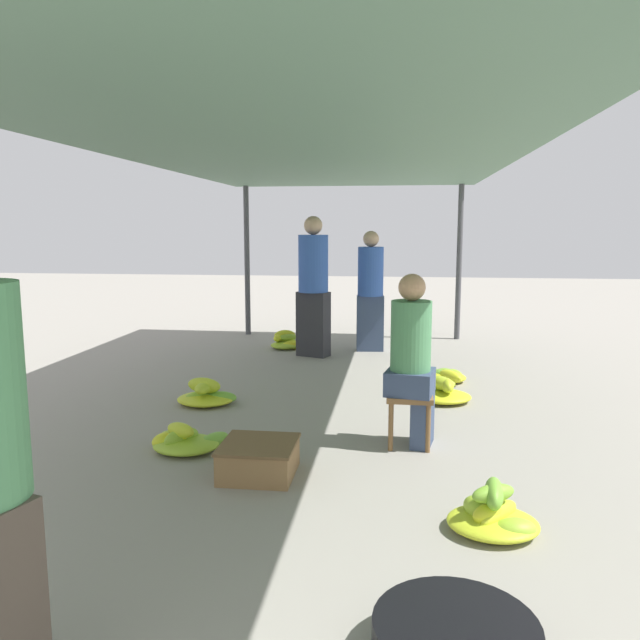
% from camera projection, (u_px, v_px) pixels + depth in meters
% --- Properties ---
extents(canopy_post_back_left, '(0.08, 0.08, 2.25)m').
position_uv_depth(canopy_post_back_left, '(247.00, 261.00, 9.47)').
color(canopy_post_back_left, '#4C4C51').
rests_on(canopy_post_back_left, ground).
extents(canopy_post_back_right, '(0.08, 0.08, 2.25)m').
position_uv_depth(canopy_post_back_right, '(459.00, 263.00, 9.07)').
color(canopy_post_back_right, '#4C4C51').
rests_on(canopy_post_back_right, ground).
extents(canopy_tarp, '(3.56, 8.41, 0.04)m').
position_uv_depth(canopy_tarp, '(314.00, 150.00, 5.17)').
color(canopy_tarp, '#567A60').
rests_on(canopy_tarp, canopy_post_front_left).
extents(stool, '(0.34, 0.34, 0.40)m').
position_uv_depth(stool, '(409.00, 404.00, 4.68)').
color(stool, brown).
rests_on(stool, ground).
extents(vendor_seated, '(0.40, 0.40, 1.30)m').
position_uv_depth(vendor_seated, '(413.00, 358.00, 4.63)').
color(vendor_seated, '#384766').
rests_on(vendor_seated, ground).
extents(banana_pile_left_0, '(0.59, 0.49, 0.22)m').
position_uv_depth(banana_pile_left_0, '(185.00, 441.00, 4.61)').
color(banana_pile_left_0, '#A3C62F').
rests_on(banana_pile_left_0, ground).
extents(banana_pile_left_1, '(0.56, 0.47, 0.25)m').
position_uv_depth(banana_pile_left_1, '(207.00, 396.00, 5.81)').
color(banana_pile_left_1, '#73B237').
rests_on(banana_pile_left_1, ground).
extents(banana_pile_left_2, '(0.49, 0.37, 0.25)m').
position_uv_depth(banana_pile_left_2, '(286.00, 342.00, 8.48)').
color(banana_pile_left_2, yellow).
rests_on(banana_pile_left_2, ground).
extents(banana_pile_right_0, '(0.55, 0.48, 0.24)m').
position_uv_depth(banana_pile_right_0, '(442.00, 391.00, 5.91)').
color(banana_pile_right_0, '#78B437').
rests_on(banana_pile_right_0, ground).
extents(banana_pile_right_1, '(0.50, 0.43, 0.28)m').
position_uv_depth(banana_pile_right_1, '(494.00, 516.00, 3.37)').
color(banana_pile_right_1, yellow).
rests_on(banana_pile_right_1, ground).
extents(banana_pile_right_2, '(0.40, 0.57, 0.15)m').
position_uv_depth(banana_pile_right_2, '(447.00, 376.00, 6.68)').
color(banana_pile_right_2, '#77B437').
rests_on(banana_pile_right_2, ground).
extents(crate_near, '(0.49, 0.49, 0.22)m').
position_uv_depth(crate_near, '(259.00, 459.00, 4.14)').
color(crate_near, olive).
rests_on(crate_near, ground).
extents(shopper_walking_mid, '(0.49, 0.49, 1.78)m').
position_uv_depth(shopper_walking_mid, '(313.00, 284.00, 7.89)').
color(shopper_walking_mid, '#2D2D33').
rests_on(shopper_walking_mid, ground).
extents(shopper_walking_far, '(0.37, 0.37, 1.59)m').
position_uv_depth(shopper_walking_far, '(370.00, 289.00, 8.25)').
color(shopper_walking_far, '#384766').
rests_on(shopper_walking_far, ground).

